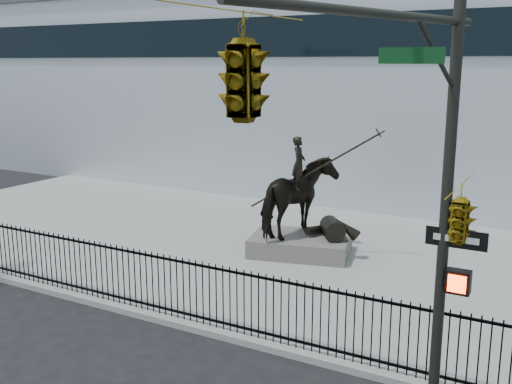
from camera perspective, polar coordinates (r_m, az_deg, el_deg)
The scene contains 7 objects.
ground at distance 14.16m, azimuth -13.47°, elevation -13.21°, with size 120.00×120.00×0.00m, color black.
plaza at distance 19.44m, azimuth 0.62°, elevation -5.48°, with size 30.00×12.00×0.15m, color #959592.
building at distance 30.60m, azimuth 12.54°, elevation 9.20°, with size 44.00×14.00×9.00m, color silver.
picket_fence at distance 14.66m, azimuth -10.32°, elevation -8.31°, with size 22.10×0.10×1.50m.
statue_plinth at distance 18.78m, azimuth 4.26°, elevation -5.02°, with size 3.00×2.07×0.56m, color #625F59.
equestrian_statue at distance 18.39m, azimuth 4.51°, elevation -0.68°, with size 3.75×2.80×3.26m.
traffic_signal_right at distance 7.73m, azimuth 10.88°, elevation 3.39°, with size 2.17×6.86×7.00m.
Camera 1 is at (8.86, -9.26, 6.02)m, focal length 42.00 mm.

